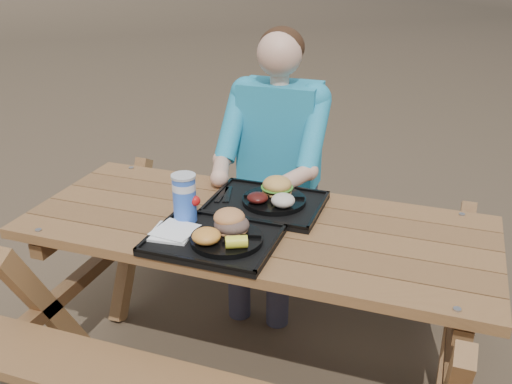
% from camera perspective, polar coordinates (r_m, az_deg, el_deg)
% --- Properties ---
extents(ground, '(60.00, 60.00, 0.00)m').
position_cam_1_polar(ground, '(2.63, 0.00, -17.75)').
color(ground, '#999999').
rests_on(ground, ground).
extents(picnic_table, '(1.80, 1.49, 0.75)m').
position_cam_1_polar(picnic_table, '(2.40, 0.00, -11.07)').
color(picnic_table, '#999999').
rests_on(picnic_table, ground).
extents(tray_near, '(0.45, 0.35, 0.02)m').
position_cam_1_polar(tray_near, '(2.06, -4.30, -4.90)').
color(tray_near, black).
rests_on(tray_near, picnic_table).
extents(tray_far, '(0.45, 0.35, 0.02)m').
position_cam_1_polar(tray_far, '(2.33, 1.03, -1.28)').
color(tray_far, black).
rests_on(tray_far, picnic_table).
extents(plate_near, '(0.26, 0.26, 0.02)m').
position_cam_1_polar(plate_near, '(2.03, -2.95, -4.72)').
color(plate_near, black).
rests_on(plate_near, tray_near).
extents(plate_far, '(0.26, 0.26, 0.02)m').
position_cam_1_polar(plate_far, '(2.32, 1.82, -0.84)').
color(plate_far, black).
rests_on(plate_far, tray_far).
extents(napkin_stack, '(0.16, 0.16, 0.02)m').
position_cam_1_polar(napkin_stack, '(2.10, -8.41, -3.97)').
color(napkin_stack, white).
rests_on(napkin_stack, tray_near).
extents(soda_cup, '(0.09, 0.09, 0.18)m').
position_cam_1_polar(soda_cup, '(2.16, -7.16, -0.71)').
color(soda_cup, blue).
rests_on(soda_cup, tray_near).
extents(condiment_bbq, '(0.04, 0.04, 0.03)m').
position_cam_1_polar(condiment_bbq, '(2.15, -3.31, -2.90)').
color(condiment_bbq, black).
rests_on(condiment_bbq, tray_near).
extents(condiment_mustard, '(0.05, 0.05, 0.03)m').
position_cam_1_polar(condiment_mustard, '(2.13, -1.83, -3.10)').
color(condiment_mustard, yellow).
rests_on(condiment_mustard, tray_near).
extents(sandwich, '(0.12, 0.12, 0.12)m').
position_cam_1_polar(sandwich, '(2.03, -2.47, -2.35)').
color(sandwich, '#CF8249').
rests_on(sandwich, plate_near).
extents(mac_cheese, '(0.10, 0.10, 0.05)m').
position_cam_1_polar(mac_cheese, '(1.98, -4.99, -4.41)').
color(mac_cheese, gold).
rests_on(mac_cheese, plate_near).
extents(corn_cob, '(0.10, 0.10, 0.04)m').
position_cam_1_polar(corn_cob, '(1.94, -1.97, -5.01)').
color(corn_cob, '#FFFA35').
rests_on(corn_cob, plate_near).
extents(cutlery_far, '(0.07, 0.16, 0.01)m').
position_cam_1_polar(cutlery_far, '(2.39, -2.87, -0.24)').
color(cutlery_far, black).
rests_on(cutlery_far, tray_far).
extents(burger, '(0.12, 0.12, 0.11)m').
position_cam_1_polar(burger, '(2.34, 2.13, 1.12)').
color(burger, gold).
rests_on(burger, plate_far).
extents(baked_beans, '(0.09, 0.09, 0.04)m').
position_cam_1_polar(baked_beans, '(2.27, 0.16, -0.58)').
color(baked_beans, '#43100D').
rests_on(baked_beans, plate_far).
extents(potato_salad, '(0.09, 0.09, 0.05)m').
position_cam_1_polar(potato_salad, '(2.23, 2.72, -0.84)').
color(potato_salad, beige).
rests_on(potato_salad, plate_far).
extents(diner, '(0.48, 0.84, 1.28)m').
position_cam_1_polar(diner, '(2.88, 2.21, 1.25)').
color(diner, teal).
rests_on(diner, ground).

